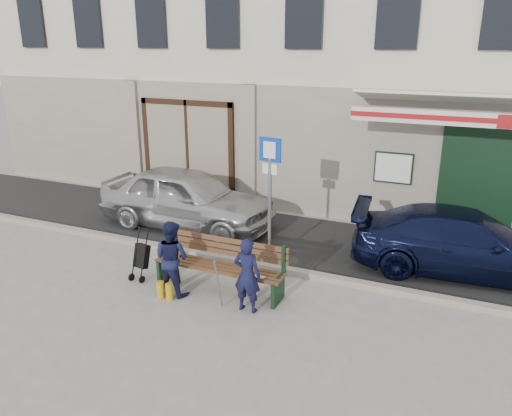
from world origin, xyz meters
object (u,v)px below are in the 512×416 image
Objects in this scene: car_silver at (187,198)px; bench at (217,266)px; parking_sign at (270,181)px; stroller at (141,257)px; car_navy at (465,242)px; woman at (172,258)px; man at (247,275)px.

car_silver is 3.35m from bench.
stroller is (-1.87, -1.70, -1.24)m from parking_sign.
car_navy reaches higher than stroller.
woman is at bearing -147.06° from bench.
bench is at bearing -140.66° from woman.
bench is (-3.96, -2.53, -0.15)m from car_navy.
parking_sign is 1.88× the size of woman.
car_navy is 4.34m from man.
stroller is (0.66, -2.70, -0.30)m from car_silver.
parking_sign is 1.05× the size of bench.
woman is at bearing 115.90° from car_navy.
parking_sign is at bearing 98.66° from car_navy.
man is 1.45m from woman.
parking_sign is 2.82m from stroller.
car_navy is 1.67× the size of parking_sign.
stroller is at bearing -165.66° from car_silver.
man is (0.80, -0.45, 0.18)m from bench.
car_navy is at bearing 32.62° from bench.
stroller is at bearing -130.25° from parking_sign.
woman reaches higher than bench.
stroller is at bearing -173.93° from bench.
bench is (-0.37, -1.54, -1.21)m from parking_sign.
car_navy is 3.14× the size of woman.
car_silver is at bearing -45.06° from man.
car_navy is at bearing 35.53° from stroller.
man is (0.43, -1.99, -1.03)m from parking_sign.
man is at bearing 126.56° from car_navy.
car_navy is 5.48m from woman.
car_silver reaches higher than bench.
parking_sign reaches higher than stroller.
woman reaches higher than car_navy.
woman is (-4.61, -2.96, 0.06)m from car_navy.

